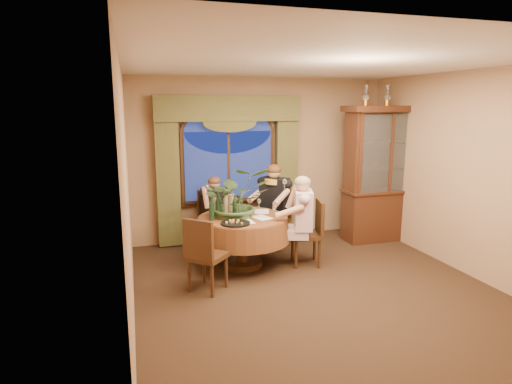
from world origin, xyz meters
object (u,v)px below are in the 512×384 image
object	(u,v)px
wine_bottle_4	(218,207)
person_back	(214,213)
oil_lamp_right	(408,96)
olive_bowl	(246,216)
chair_right	(306,233)
centerpiece_plant	(236,174)
stoneware_vase	(232,205)
oil_lamp_left	(366,95)
wine_bottle_0	(215,205)
wine_bottle_1	(226,205)
person_pink	(303,222)
wine_bottle_3	(235,207)
wine_bottle_5	(219,204)
chair_back_right	(275,219)
china_cabinet	(383,174)
oil_lamp_center	(387,95)
dining_table	(243,241)
wine_bottle_2	(212,209)
person_scarf	(274,207)
chair_front_left	(207,254)
chair_back	(215,220)

from	to	relation	value
wine_bottle_4	person_back	bearing A→B (deg)	82.60
oil_lamp_right	olive_bowl	distance (m)	3.55
chair_right	centerpiece_plant	xyz separation A→B (m)	(-0.98, 0.28, 0.89)
stoneware_vase	oil_lamp_left	bearing A→B (deg)	10.73
wine_bottle_0	wine_bottle_1	size ratio (longest dim) A/B	1.00
person_pink	stoneware_vase	xyz separation A→B (m)	(-0.95, 0.42, 0.23)
wine_bottle_0	wine_bottle_3	distance (m)	0.32
wine_bottle_5	wine_bottle_3	bearing A→B (deg)	-49.80
oil_lamp_right	wine_bottle_1	world-z (taller)	oil_lamp_right
chair_right	chair_back_right	bearing A→B (deg)	23.77
china_cabinet	person_pink	size ratio (longest dim) A/B	1.72
olive_bowl	wine_bottle_3	size ratio (longest dim) A/B	0.50
oil_lamp_center	wine_bottle_0	distance (m)	3.46
china_cabinet	wine_bottle_3	xyz separation A→B (m)	(-2.79, -0.64, -0.25)
person_back	wine_bottle_3	distance (m)	1.01
dining_table	wine_bottle_3	xyz separation A→B (m)	(-0.13, -0.05, 0.54)
china_cabinet	wine_bottle_2	xyz separation A→B (m)	(-3.13, -0.69, -0.25)
wine_bottle_0	wine_bottle_1	world-z (taller)	same
person_scarf	wine_bottle_0	distance (m)	1.21
person_scarf	wine_bottle_4	distance (m)	1.25
china_cabinet	person_back	world-z (taller)	china_cabinet
olive_bowl	oil_lamp_left	bearing A→B (deg)	16.53
person_pink	wine_bottle_0	bearing A→B (deg)	89.47
dining_table	oil_lamp_center	size ratio (longest dim) A/B	4.05
oil_lamp_left	oil_lamp_center	xyz separation A→B (m)	(0.40, 0.00, 0.00)
person_scarf	chair_front_left	bearing A→B (deg)	92.36
person_back	centerpiece_plant	bearing A→B (deg)	86.74
dining_table	chair_back	xyz separation A→B (m)	(-0.24, 0.90, 0.10)
person_scarf	wine_bottle_0	bearing A→B (deg)	72.41
person_pink	oil_lamp_center	bearing A→B (deg)	-46.64
person_back	wine_bottle_5	xyz separation A→B (m)	(-0.07, -0.73, 0.31)
oil_lamp_center	chair_back	bearing A→B (deg)	174.09
chair_back	wine_bottle_3	xyz separation A→B (m)	(0.11, -0.94, 0.44)
wine_bottle_0	wine_bottle_2	distance (m)	0.24
wine_bottle_2	wine_bottle_0	bearing A→B (deg)	69.70
oil_lamp_left	wine_bottle_1	xyz separation A→B (m)	(-2.49, -0.52, -1.58)
wine_bottle_5	oil_lamp_center	bearing A→B (deg)	7.97
chair_back	stoneware_vase	size ratio (longest dim) A/B	3.18
olive_bowl	wine_bottle_2	xyz separation A→B (m)	(-0.50, -0.03, 0.14)
chair_front_left	wine_bottle_0	world-z (taller)	wine_bottle_0
chair_right	wine_bottle_2	xyz separation A→B (m)	(-1.38, 0.11, 0.44)
person_pink	centerpiece_plant	xyz separation A→B (m)	(-0.90, 0.35, 0.69)
oil_lamp_left	person_scarf	world-z (taller)	oil_lamp_left
chair_right	wine_bottle_1	bearing A→B (deg)	88.72
person_back	oil_lamp_left	bearing A→B (deg)	157.90
oil_lamp_center	olive_bowl	distance (m)	3.21
oil_lamp_center	wine_bottle_1	size ratio (longest dim) A/B	1.03
person_back	wine_bottle_3	bearing A→B (deg)	81.99
oil_lamp_left	person_back	size ratio (longest dim) A/B	0.28
oil_lamp_center	wine_bottle_5	world-z (taller)	oil_lamp_center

